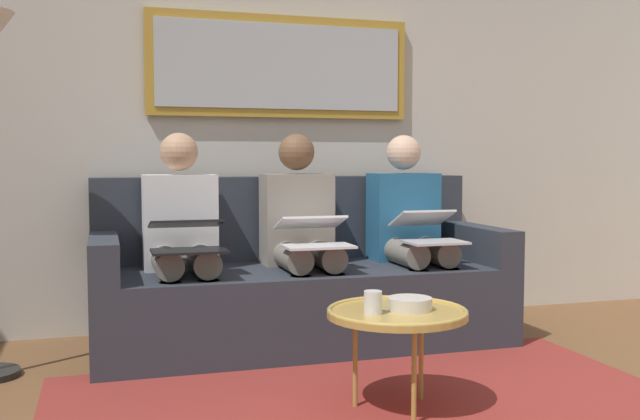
% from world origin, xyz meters
% --- Properties ---
extents(wall_rear, '(6.00, 0.12, 2.60)m').
position_xyz_m(wall_rear, '(0.00, -2.60, 1.30)').
color(wall_rear, beige).
rests_on(wall_rear, ground_plane).
extents(area_rug, '(2.60, 1.80, 0.01)m').
position_xyz_m(area_rug, '(0.00, -0.85, 0.00)').
color(area_rug, maroon).
rests_on(area_rug, ground_plane).
extents(couch, '(2.20, 0.90, 0.90)m').
position_xyz_m(couch, '(0.00, -2.12, 0.31)').
color(couch, '#2D333D').
rests_on(couch, ground_plane).
extents(framed_mirror, '(1.58, 0.05, 0.60)m').
position_xyz_m(framed_mirror, '(0.00, -2.51, 1.55)').
color(framed_mirror, '#B7892D').
extents(coffee_table, '(0.56, 0.56, 0.41)m').
position_xyz_m(coffee_table, '(-0.08, -0.90, 0.39)').
color(coffee_table, tan).
rests_on(coffee_table, ground_plane).
extents(cup, '(0.07, 0.07, 0.09)m').
position_xyz_m(cup, '(0.04, -0.87, 0.45)').
color(cup, silver).
rests_on(cup, coffee_table).
extents(bowl, '(0.18, 0.18, 0.05)m').
position_xyz_m(bowl, '(-0.13, -0.89, 0.43)').
color(bowl, beige).
rests_on(bowl, coffee_table).
extents(person_left, '(0.38, 0.58, 1.14)m').
position_xyz_m(person_left, '(-0.64, -2.05, 0.61)').
color(person_left, '#235B84').
rests_on(person_left, couch).
extents(laptop_silver, '(0.31, 0.39, 0.17)m').
position_xyz_m(laptop_silver, '(-0.64, -1.82, 0.63)').
color(laptop_silver, silver).
extents(person_middle, '(0.38, 0.58, 1.14)m').
position_xyz_m(person_middle, '(0.00, -2.05, 0.61)').
color(person_middle, gray).
rests_on(person_middle, couch).
extents(laptop_white, '(0.35, 0.36, 0.15)m').
position_xyz_m(laptop_white, '(0.00, -1.81, 0.63)').
color(laptop_white, white).
extents(person_right, '(0.38, 0.58, 1.14)m').
position_xyz_m(person_right, '(0.64, -2.05, 0.61)').
color(person_right, silver).
rests_on(person_right, couch).
extents(laptop_black, '(0.35, 0.36, 0.15)m').
position_xyz_m(laptop_black, '(0.64, -1.81, 0.63)').
color(laptop_black, black).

